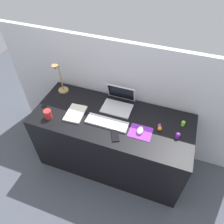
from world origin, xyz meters
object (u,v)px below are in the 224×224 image
toy_figurine_purple (178,135)px  toy_figurine_pink (160,124)px  laptop (119,101)px  notebook_pad (75,113)px  mouse (140,131)px  coffee_mug (48,114)px  desk_lamp (60,79)px  keyboard (107,123)px  toy_figurine_lime (183,123)px  cell_phone (115,136)px  toy_figurine_orange (160,129)px

toy_figurine_purple → toy_figurine_pink: (-0.18, 0.09, -0.01)m
laptop → notebook_pad: size_ratio=1.25×
mouse → coffee_mug: (-0.89, -0.12, 0.02)m
desk_lamp → toy_figurine_pink: size_ratio=10.10×
keyboard → toy_figurine_lime: toy_figurine_lime is taller
keyboard → cell_phone: (0.12, -0.12, -0.01)m
laptop → keyboard: laptop is taller
toy_figurine_pink → toy_figurine_orange: 0.06m
toy_figurine_orange → toy_figurine_pink: bearing=100.4°
notebook_pad → coffee_mug: 0.26m
mouse → toy_figurine_pink: mouse is taller
desk_lamp → toy_figurine_purple: (1.28, -0.21, -0.14)m
desk_lamp → coffee_mug: desk_lamp is taller
cell_phone → toy_figurine_pink: 0.44m
laptop → toy_figurine_purple: laptop is taller
laptop → toy_figurine_pink: (0.46, -0.14, -0.03)m
keyboard → cell_phone: keyboard is taller
toy_figurine_purple → toy_figurine_orange: (-0.17, 0.03, -0.01)m
desk_lamp → toy_figurine_pink: (1.11, -0.13, -0.16)m
keyboard → mouse: mouse is taller
coffee_mug → toy_figurine_lime: (1.25, 0.34, -0.01)m
toy_figurine_lime → keyboard: bearing=-162.3°
coffee_mug → toy_figurine_purple: bearing=8.1°
toy_figurine_lime → coffee_mug: bearing=-164.9°
notebook_pad → coffee_mug: size_ratio=2.62×
toy_figurine_pink → toy_figurine_purple: bearing=-25.9°
cell_phone → desk_lamp: size_ratio=0.35×
mouse → notebook_pad: 0.66m
desk_lamp → laptop: bearing=1.0°
desk_lamp → toy_figurine_orange: (1.12, -0.18, -0.15)m
toy_figurine_purple → laptop: bearing=160.6°
keyboard → toy_figurine_pink: toy_figurine_pink is taller
desk_lamp → toy_figurine_purple: bearing=-9.4°
toy_figurine_lime → toy_figurine_orange: bearing=-145.7°
laptop → toy_figurine_purple: 0.67m
coffee_mug → toy_figurine_lime: coffee_mug is taller
mouse → toy_figurine_lime: bearing=30.8°
toy_figurine_lime → toy_figurine_pink: (-0.21, -0.08, -0.01)m
mouse → toy_figurine_lime: 0.42m
toy_figurine_pink → toy_figurine_orange: toy_figurine_orange is taller
mouse → toy_figurine_pink: 0.21m
desk_lamp → toy_figurine_orange: desk_lamp is taller
toy_figurine_pink → cell_phone: bearing=-143.5°
mouse → toy_figurine_purple: toy_figurine_purple is taller
mouse → desk_lamp: bearing=164.5°
desk_lamp → toy_figurine_pink: bearing=-6.5°
mouse → toy_figurine_purple: size_ratio=1.55×
mouse → desk_lamp: desk_lamp is taller
keyboard → cell_phone: bearing=-44.2°
keyboard → cell_phone: 0.17m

